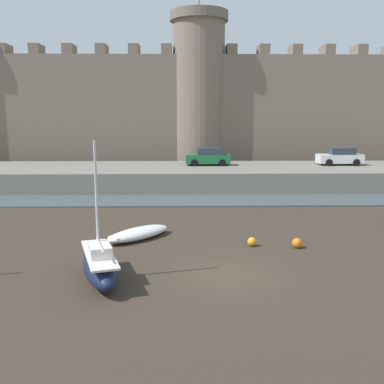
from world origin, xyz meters
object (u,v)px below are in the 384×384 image
(rowboat_near_channel_left, at_px, (138,233))
(mooring_buoy_near_shore, at_px, (297,243))
(car_quay_centre_east, at_px, (340,157))
(sailboat_foreground_right, at_px, (100,265))
(car_quay_centre_west, at_px, (208,157))
(mooring_buoy_mid_mud, at_px, (252,242))

(rowboat_near_channel_left, relative_size, mooring_buoy_near_shore, 7.74)
(rowboat_near_channel_left, bearing_deg, car_quay_centre_east, 47.54)
(sailboat_foreground_right, bearing_deg, car_quay_centre_east, 53.89)
(car_quay_centre_west, bearing_deg, car_quay_centre_east, -0.32)
(car_quay_centre_west, xyz_separation_m, car_quay_centre_east, (12.34, -0.07, 0.00))
(rowboat_near_channel_left, distance_m, sailboat_foreground_right, 6.08)
(rowboat_near_channel_left, xyz_separation_m, car_quay_centre_west, (4.70, 18.69, 2.24))
(car_quay_centre_west, bearing_deg, sailboat_foreground_right, -102.84)
(rowboat_near_channel_left, xyz_separation_m, sailboat_foreground_right, (-0.93, -6.00, 0.35))
(mooring_buoy_near_shore, xyz_separation_m, car_quay_centre_west, (-3.23, 20.48, 2.30))
(sailboat_foreground_right, bearing_deg, rowboat_near_channel_left, 81.23)
(mooring_buoy_near_shore, bearing_deg, rowboat_near_channel_left, 167.32)
(mooring_buoy_near_shore, xyz_separation_m, car_quay_centre_east, (9.11, 20.41, 2.30))
(sailboat_foreground_right, bearing_deg, mooring_buoy_near_shore, 25.44)
(mooring_buoy_near_shore, height_order, car_quay_centre_west, car_quay_centre_west)
(car_quay_centre_west, bearing_deg, mooring_buoy_near_shore, -81.03)
(rowboat_near_channel_left, distance_m, car_quay_centre_west, 19.40)
(mooring_buoy_mid_mud, xyz_separation_m, car_quay_centre_east, (11.27, 20.05, 2.33))
(sailboat_foreground_right, relative_size, car_quay_centre_west, 1.33)
(sailboat_foreground_right, relative_size, mooring_buoy_near_shore, 11.16)
(mooring_buoy_mid_mud, bearing_deg, car_quay_centre_east, 60.66)
(car_quay_centre_west, relative_size, car_quay_centre_east, 1.00)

